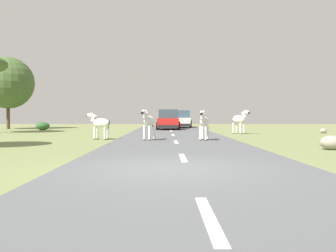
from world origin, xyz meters
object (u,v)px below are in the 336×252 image
tree_4 (8,83)px  rock_1 (323,131)px  zebra_0 (204,122)px  zebra_3 (149,121)px  zebra_1 (239,120)px  bush_0 (43,126)px  car_0 (182,120)px  car_1 (168,120)px  zebra_2 (100,123)px  rock_0 (332,143)px

tree_4 → rock_1: (25.94, -8.48, -4.14)m
zebra_0 → zebra_3: bearing=12.4°
tree_4 → rock_1: bearing=-18.1°
zebra_1 → bush_0: zebra_1 is taller
zebra_1 → car_0: size_ratio=0.37×
car_1 → tree_4: size_ratio=0.65×
zebra_2 → car_0: (5.15, 18.09, -0.01)m
zebra_2 → car_0: 18.81m
zebra_0 → bush_0: zebra_0 is taller
zebra_1 → bush_0: 17.13m
zebra_2 → rock_0: 11.05m
zebra_0 → tree_4: bearing=-29.7°
zebra_2 → rock_1: zebra_2 is taller
zebra_3 → rock_0: zebra_3 is taller
zebra_2 → car_1: 13.39m
tree_4 → bush_0: 6.24m
car_0 → tree_4: bearing=14.7°
bush_0 → tree_4: bearing=148.1°
zebra_1 → tree_4: size_ratio=0.25×
zebra_3 → tree_4: (-13.90, 16.17, 3.35)m
zebra_1 → zebra_2: zebra_1 is taller
zebra_2 → zebra_0: bearing=-76.3°
zebra_0 → bush_0: (-12.51, 13.74, -0.58)m
zebra_2 → zebra_3: zebra_3 is taller
zebra_1 → tree_4: bearing=-54.7°
zebra_2 → car_0: bearing=10.8°
car_0 → tree_4: 17.08m
zebra_2 → rock_0: bearing=-93.5°
bush_0 → zebra_2: bearing=-60.1°
car_1 → zebra_3: bearing=87.0°
rock_1 → zebra_1: bearing=-171.1°
tree_4 → zebra_3: bearing=-49.3°
tree_4 → rock_0: tree_4 is taller
zebra_2 → zebra_3: (2.60, -1.11, 0.11)m
tree_4 → car_1: bearing=-8.3°
zebra_0 → zebra_2: bearing=1.8°
car_0 → car_1: 5.42m
rock_0 → car_0: bearing=100.5°
zebra_3 → car_1: size_ratio=0.36×
zebra_2 → car_0: car_0 is taller
car_0 → rock_0: car_0 is taller
zebra_1 → rock_0: zebra_1 is taller
zebra_1 → car_0: 12.90m
bush_0 → rock_1: bearing=-15.2°
car_1 → zebra_2: bearing=75.4°
zebra_2 → rock_1: bearing=-39.1°
zebra_3 → zebra_2: bearing=-4.9°
car_0 → rock_1: 14.93m
zebra_3 → rock_0: 8.27m
tree_4 → car_0: bearing=10.4°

